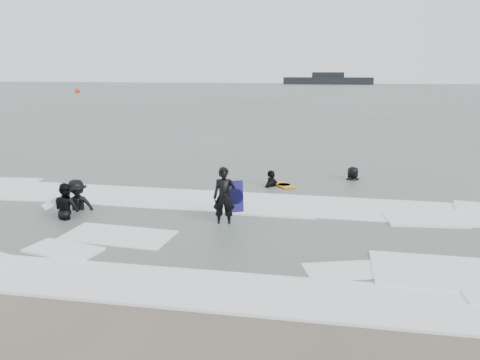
% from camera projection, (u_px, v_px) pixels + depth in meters
% --- Properties ---
extents(ground, '(320.00, 320.00, 0.00)m').
position_uv_depth(ground, '(197.00, 278.00, 10.49)').
color(ground, brown).
rests_on(ground, ground).
extents(sea, '(320.00, 320.00, 0.00)m').
position_uv_depth(sea, '(319.00, 95.00, 86.85)').
color(sea, '#47544C').
rests_on(sea, ground).
extents(surfer_centre, '(0.72, 0.53, 1.81)m').
position_uv_depth(surfer_centre, '(224.00, 226.00, 13.98)').
color(surfer_centre, black).
rests_on(surfer_centre, ground).
extents(surfer_wading, '(1.04, 0.95, 1.73)m').
position_uv_depth(surfer_wading, '(68.00, 220.00, 14.56)').
color(surfer_wading, black).
rests_on(surfer_wading, ground).
extents(surfer_breaker, '(1.37, 0.94, 1.94)m').
position_uv_depth(surfer_breaker, '(78.00, 212.00, 15.35)').
color(surfer_breaker, black).
rests_on(surfer_breaker, ground).
extents(surfer_right_near, '(0.89, 1.17, 1.85)m').
position_uv_depth(surfer_right_near, '(271.00, 187.00, 18.59)').
color(surfer_right_near, black).
rests_on(surfer_right_near, ground).
extents(surfer_right_far, '(1.02, 0.86, 1.77)m').
position_uv_depth(surfer_right_far, '(352.00, 181.00, 19.63)').
color(surfer_right_far, black).
rests_on(surfer_right_far, ground).
extents(surf_foam, '(30.03, 9.06, 0.09)m').
position_uv_depth(surf_foam, '(232.00, 224.00, 14.01)').
color(surf_foam, white).
rests_on(surf_foam, ground).
extents(bodyboards, '(7.57, 6.22, 1.25)m').
position_uv_depth(bodyboards, '(199.00, 193.00, 15.74)').
color(bodyboards, '#13114F').
rests_on(bodyboards, ground).
extents(buoy, '(1.00, 1.00, 1.65)m').
position_uv_depth(buoy, '(77.00, 91.00, 95.86)').
color(buoy, red).
rests_on(buoy, ground).
extents(vessel_horizon, '(28.68, 5.12, 3.89)m').
position_uv_depth(vessel_horizon, '(328.00, 80.00, 152.70)').
color(vessel_horizon, black).
rests_on(vessel_horizon, ground).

